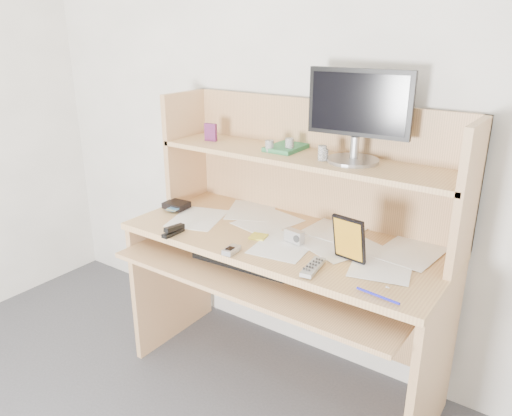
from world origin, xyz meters
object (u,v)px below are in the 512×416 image
Objects in this scene: desk at (293,242)px; tv_remote at (313,267)px; keyboard at (246,259)px; monitor at (358,113)px; game_case at (349,239)px.

tv_remote is (0.26, -0.29, 0.07)m from desk.
tv_remote is at bearing -14.85° from keyboard.
tv_remote reaches higher than keyboard.
keyboard is 0.76m from monitor.
game_case is (0.44, 0.06, 0.18)m from keyboard.
keyboard is at bearing 160.93° from tv_remote.
desk is at bearing -159.14° from monitor.
game_case is (0.33, -0.15, 0.15)m from desk.
tv_remote is 0.37× the size of monitor.
game_case is at bearing 52.36° from tv_remote.
monitor is at bearing 86.91° from tv_remote.
game_case is 0.43× the size of monitor.
desk is 8.81× the size of tv_remote.
monitor reaches higher than tv_remote.
monitor is at bearing 25.00° from desk.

